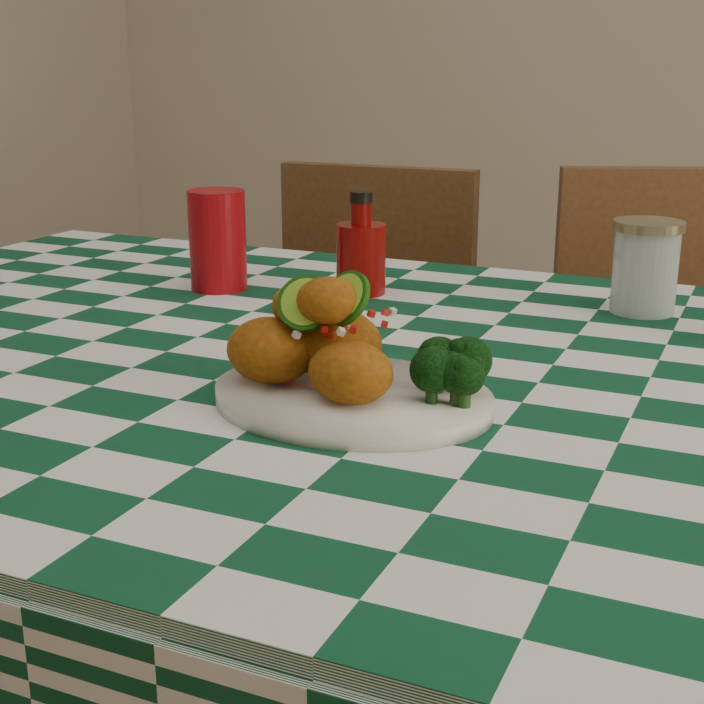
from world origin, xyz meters
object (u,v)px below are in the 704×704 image
at_px(mason_jar, 645,267).
at_px(wooden_chair_left, 342,408).
at_px(red_tumbler, 218,240).
at_px(ketchup_bottle, 361,243).
at_px(wooden_chair_right, 684,450).
at_px(plate, 352,398).
at_px(fried_chicken_pile, 333,333).
at_px(dining_table, 355,664).

xyz_separation_m(mason_jar, wooden_chair_left, (-0.59, 0.34, -0.40)).
relative_size(red_tumbler, ketchup_bottle, 0.99).
bearing_deg(wooden_chair_right, plate, -127.07).
bearing_deg(plate, fried_chicken_pile, 180.00).
bearing_deg(red_tumbler, wooden_chair_right, 38.03).
distance_m(plate, mason_jar, 0.52).
distance_m(dining_table, fried_chicken_pile, 0.49).
height_order(plate, ketchup_bottle, ketchup_bottle).
distance_m(dining_table, wooden_chair_right, 0.77).
bearing_deg(plate, dining_table, 112.78).
distance_m(fried_chicken_pile, red_tumbler, 0.51).
height_order(mason_jar, wooden_chair_left, mason_jar).
bearing_deg(red_tumbler, plate, -44.59).
relative_size(ketchup_bottle, mason_jar, 1.19).
height_order(plate, fried_chicken_pile, fried_chicken_pile).
height_order(fried_chicken_pile, ketchup_bottle, ketchup_bottle).
distance_m(fried_chicken_pile, wooden_chair_right, 0.97).
bearing_deg(fried_chicken_pile, plate, 0.00).
xyz_separation_m(fried_chicken_pile, mason_jar, (0.22, 0.48, -0.01)).
height_order(wooden_chair_left, wooden_chair_right, wooden_chair_right).
bearing_deg(mason_jar, dining_table, -127.58).
height_order(plate, mason_jar, mason_jar).
bearing_deg(plate, mason_jar, 67.58).
relative_size(ketchup_bottle, wooden_chair_left, 0.16).
bearing_deg(red_tumbler, dining_table, -35.58).
distance_m(plate, wooden_chair_left, 0.98).
xyz_separation_m(dining_table, plate, (0.06, -0.14, 0.40)).
bearing_deg(fried_chicken_pile, red_tumbler, 133.86).
bearing_deg(red_tumbler, fried_chicken_pile, -46.14).
bearing_deg(ketchup_bottle, plate, -67.38).
bearing_deg(wooden_chair_right, dining_table, -134.39).
distance_m(red_tumbler, wooden_chair_right, 0.88).
bearing_deg(dining_table, wooden_chair_right, 66.69).
bearing_deg(wooden_chair_left, red_tumbler, -89.43).
bearing_deg(red_tumbler, mason_jar, 11.14).
bearing_deg(mason_jar, red_tumbler, -168.86).
xyz_separation_m(fried_chicken_pile, ketchup_bottle, (-0.16, 0.43, 0.00)).
height_order(dining_table, wooden_chair_left, wooden_chair_left).
distance_m(ketchup_bottle, wooden_chair_left, 0.61).
bearing_deg(red_tumbler, ketchup_bottle, 16.65).
distance_m(plate, fried_chicken_pile, 0.07).
xyz_separation_m(ketchup_bottle, wooden_chair_left, (-0.21, 0.40, -0.41)).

